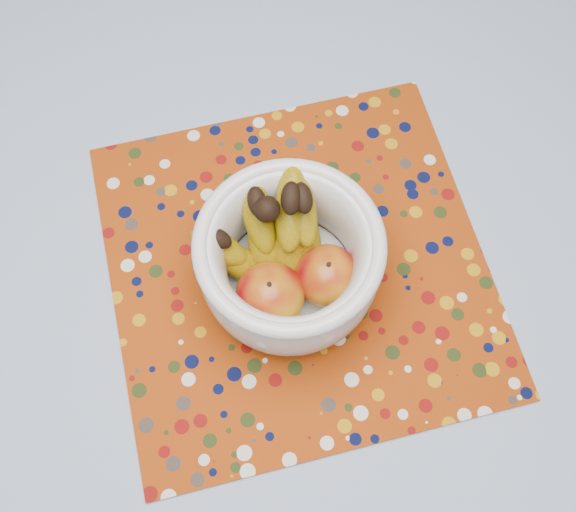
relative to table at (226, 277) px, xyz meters
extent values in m
plane|color=#2D2826|center=(0.00, 0.00, -0.67)|extent=(4.00, 4.00, 0.00)
cube|color=brown|center=(0.00, 0.00, 0.06)|extent=(1.20, 1.20, 0.04)
cylinder|color=brown|center=(0.53, 0.53, -0.32)|extent=(0.06, 0.06, 0.71)
cylinder|color=brown|center=(0.55, -0.03, -0.43)|extent=(0.04, 0.04, 0.49)
cylinder|color=brown|center=(0.65, 0.35, -0.43)|extent=(0.04, 0.04, 0.49)
cube|color=#647CA7|center=(0.00, 0.00, 0.08)|extent=(1.32, 1.32, 0.01)
cube|color=#892F07|center=(0.08, -0.05, 0.09)|extent=(0.45, 0.45, 0.00)
cylinder|color=silver|center=(0.07, -0.06, 0.10)|extent=(0.10, 0.10, 0.01)
cylinder|color=silver|center=(0.07, -0.06, 0.11)|extent=(0.15, 0.15, 0.01)
torus|color=silver|center=(0.07, -0.06, 0.20)|extent=(0.20, 0.20, 0.02)
ellipsoid|color=#740408|center=(0.04, -0.09, 0.15)|extent=(0.08, 0.08, 0.07)
ellipsoid|color=#740408|center=(0.11, -0.09, 0.14)|extent=(0.07, 0.07, 0.06)
sphere|color=black|center=(0.06, -0.02, 0.21)|extent=(0.03, 0.03, 0.03)
camera|label=1|loc=(-0.01, -0.33, 0.83)|focal=42.00mm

